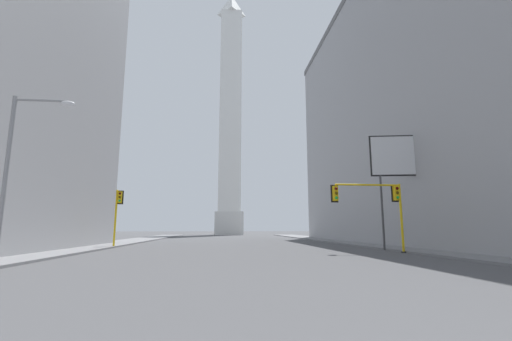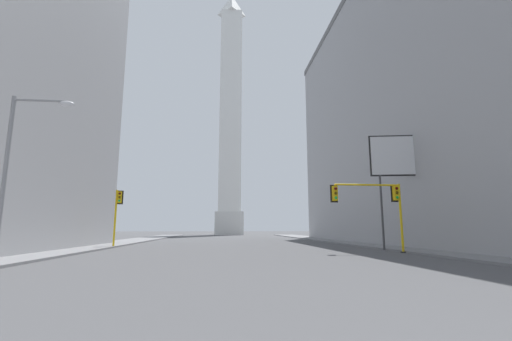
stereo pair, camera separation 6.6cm
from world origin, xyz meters
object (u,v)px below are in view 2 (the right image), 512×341
Objects in this scene: billboard_sign at (397,159)px; traffic_light_mid_left at (117,209)px; obelisk at (230,113)px; street_lamp at (17,160)px; traffic_light_mid_right at (376,200)px.

traffic_light_mid_left is at bearing 165.90° from billboard_sign.
obelisk reaches higher than street_lamp.
street_lamp is 0.79× the size of billboard_sign.
street_lamp is (-10.91, -77.80, -29.44)m from obelisk.
traffic_light_mid_right is 1.02× the size of traffic_light_mid_left.
traffic_light_mid_left is at bearing 92.58° from street_lamp.
obelisk is 83.90m from street_lamp.
traffic_light_mid_right is at bearing 23.05° from street_lamp.
billboard_sign is at bearing -14.10° from traffic_light_mid_left.
billboard_sign is at bearing -78.83° from obelisk.
traffic_light_mid_right is at bearing -23.01° from traffic_light_mid_left.
traffic_light_mid_left is 0.55× the size of billboard_sign.
traffic_light_mid_left is at bearing -101.06° from obelisk.
obelisk is 13.22× the size of traffic_light_mid_left.
obelisk is 7.33× the size of billboard_sign.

